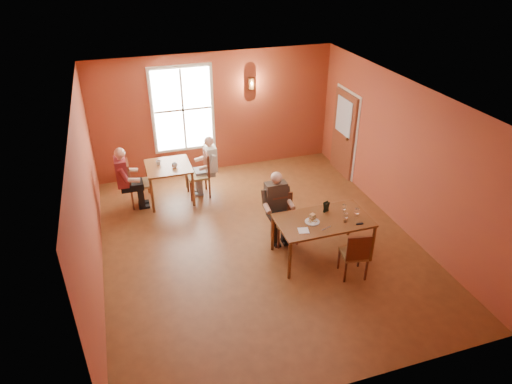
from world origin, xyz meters
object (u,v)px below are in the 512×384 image
object	(u,v)px
chair_diner_white	(198,174)
chair_diner_maroon	(140,183)
diner_white	(199,169)
chair_diner_main	(285,220)
diner_main	(286,212)
diner_maroon	(138,176)
main_table	(322,238)
second_table	(170,183)
chair_empty	(354,253)

from	to	relation	value
chair_diner_white	chair_diner_maroon	size ratio (longest dim) A/B	1.00
diner_white	chair_diner_maroon	bearing A→B (deg)	90.00
chair_diner_main	diner_white	world-z (taller)	diner_white
diner_main	diner_maroon	distance (m)	3.50
main_table	second_table	size ratio (longest dim) A/B	1.76
second_table	diner_white	distance (m)	0.72
chair_diner_main	chair_diner_white	bearing A→B (deg)	-61.74
chair_empty	chair_diner_maroon	size ratio (longest dim) A/B	0.88
diner_main	chair_diner_maroon	size ratio (longest dim) A/B	1.27
diner_main	chair_diner_white	bearing A→B (deg)	-62.04
chair_diner_main	diner_white	bearing A→B (deg)	-62.31
chair_diner_main	diner_maroon	world-z (taller)	diner_maroon
second_table	chair_diner_main	bearing A→B (deg)	-50.79
chair_diner_main	diner_main	xyz separation A→B (m)	(-0.00, -0.03, 0.20)
chair_diner_white	chair_diner_maroon	xyz separation A→B (m)	(-1.30, 0.00, 0.00)
main_table	chair_empty	bearing A→B (deg)	-66.85
main_table	diner_main	distance (m)	0.85
main_table	diner_main	xyz separation A→B (m)	(-0.50, 0.62, 0.28)
main_table	diner_maroon	size ratio (longest dim) A/B	1.21
main_table	diner_white	bearing A→B (deg)	120.03
main_table	diner_maroon	xyz separation A→B (m)	(-3.09, 2.99, 0.31)
main_table	chair_diner_maroon	xyz separation A→B (m)	(-3.06, 2.99, 0.14)
diner_main	chair_diner_white	world-z (taller)	diner_main
main_table	chair_diner_maroon	size ratio (longest dim) A/B	1.59
chair_empty	chair_diner_white	world-z (taller)	chair_diner_white
main_table	chair_empty	xyz separation A→B (m)	(0.29, -0.68, 0.07)
chair_diner_white	second_table	bearing A→B (deg)	90.00
chair_empty	diner_maroon	bearing A→B (deg)	142.69
diner_main	diner_white	distance (m)	2.66
diner_main	diner_white	size ratio (longest dim) A/B	1.02
chair_diner_main	chair_diner_maroon	xyz separation A→B (m)	(-2.56, 2.34, 0.05)
chair_diner_white	diner_maroon	xyz separation A→B (m)	(-1.33, 0.00, 0.17)
diner_main	diner_maroon	size ratio (longest dim) A/B	0.97
chair_empty	diner_white	xyz separation A→B (m)	(-2.02, 3.67, 0.20)
chair_empty	chair_diner_main	bearing A→B (deg)	130.77
chair_diner_main	chair_diner_maroon	size ratio (longest dim) A/B	0.91
chair_empty	diner_maroon	distance (m)	4.99
chair_empty	chair_diner_maroon	world-z (taller)	chair_diner_maroon
diner_maroon	chair_empty	bearing A→B (deg)	42.63
chair_diner_maroon	second_table	bearing A→B (deg)	90.00
chair_diner_main	diner_white	xyz separation A→B (m)	(-1.23, 2.34, 0.19)
chair_diner_maroon	chair_empty	bearing A→B (deg)	42.38
chair_empty	second_table	xyz separation A→B (m)	(-2.70, 3.67, -0.04)
second_table	diner_white	xyz separation A→B (m)	(0.68, 0.00, 0.24)
diner_white	diner_maroon	xyz separation A→B (m)	(-1.36, 0.00, 0.03)
diner_white	chair_empty	bearing A→B (deg)	-151.19
second_table	chair_diner_maroon	xyz separation A→B (m)	(-0.65, 0.00, 0.11)
main_table	chair_empty	world-z (taller)	chair_empty
chair_diner_main	chair_diner_maroon	world-z (taller)	chair_diner_maroon
second_table	diner_main	bearing A→B (deg)	-51.15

